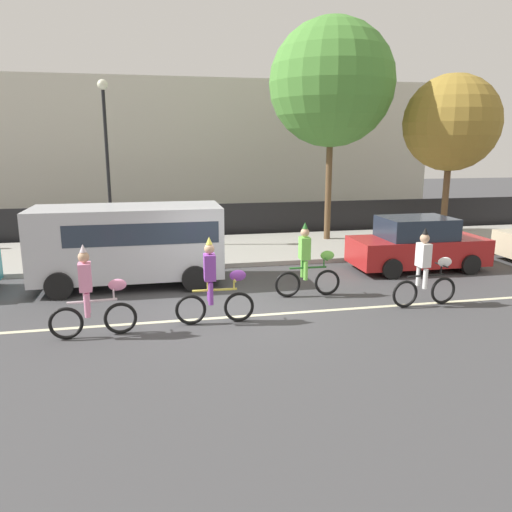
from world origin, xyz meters
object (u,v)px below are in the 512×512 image
Objects in this scene: parade_cyclist_pink at (93,297)px; parked_car_red at (417,245)px; parade_cyclist_purple at (215,286)px; parked_van_silver at (131,239)px; street_lamp_post at (106,139)px; parade_cyclist_lime at (309,264)px; parade_cyclist_zebra at (426,272)px.

parade_cyclist_pink reaches higher than parked_car_red.
parked_van_silver reaches higher than parade_cyclist_purple.
parade_cyclist_pink is at bearing -88.26° from street_lamp_post.
parked_van_silver is at bearing 179.81° from parked_car_red.
parked_car_red is at bearing 25.57° from parade_cyclist_lime.
parade_cyclist_purple reaches higher than parked_car_red.
parade_cyclist_purple is at bearing -61.93° from parked_van_silver.
parade_cyclist_pink is 5.37m from parade_cyclist_lime.
parade_cyclist_zebra is 7.71m from parked_van_silver.
parade_cyclist_purple is 2.97m from parade_cyclist_lime.
parked_van_silver is 0.85× the size of street_lamp_post.
parked_van_silver is at bearing -79.97° from street_lamp_post.
parade_cyclist_lime is 4.88m from parked_van_silver.
parked_van_silver is 1.22× the size of parked_car_red.
parked_car_red is at bearing -0.19° from parked_van_silver.
parade_cyclist_purple is 1.00× the size of parade_cyclist_lime.
parade_cyclist_zebra is 3.65m from parked_car_red.
parade_cyclist_lime is 0.33× the size of street_lamp_post.
parade_cyclist_lime is 9.44m from street_lamp_post.
parade_cyclist_purple is 9.58m from street_lamp_post.
street_lamp_post is at bearing 151.41° from parked_car_red.
parade_cyclist_pink is 1.00× the size of parade_cyclist_lime.
parade_cyclist_lime is 0.47× the size of parked_car_red.
parade_cyclist_purple is 7.53m from parked_car_red.
parade_cyclist_zebra is 0.38× the size of parked_van_silver.
parade_cyclist_purple is 0.47× the size of parked_car_red.
parade_cyclist_lime is at bearing 152.50° from parade_cyclist_zebra.
street_lamp_post reaches higher than parked_van_silver.
parade_cyclist_lime is at bearing -24.30° from parked_van_silver.
street_lamp_post is (-2.77, 8.62, 3.15)m from parade_cyclist_purple.
street_lamp_post is at bearing 100.03° from parked_van_silver.
parked_van_silver is 8.57m from parked_car_red.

